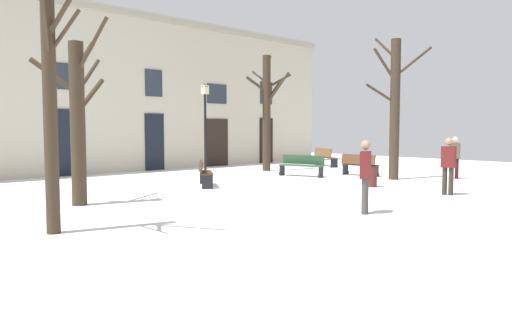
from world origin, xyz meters
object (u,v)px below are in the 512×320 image
bench_facing_shops (204,173)px  person_by_shop_door (365,173)px  person_crossing_plaza (448,163)px  person_strolling (455,156)px  litter_bin (371,176)px  bench_near_lamp (325,157)px  tree_center (50,97)px  streetlamp (205,120)px  bench_by_litter_bin (360,165)px  tree_right_of_center (267,109)px  tree_foreground (395,107)px  tree_left_of_center (78,116)px  bench_back_to_back_right (302,165)px

bench_facing_shops → person_by_shop_door: bearing=-149.5°
person_crossing_plaza → person_strolling: bearing=-77.9°
litter_bin → bench_near_lamp: size_ratio=0.39×
tree_center → bench_facing_shops: (6.28, 3.99, -2.07)m
streetlamp → tree_center: bearing=-140.7°
bench_by_litter_bin → bench_facing_shops: 7.06m
tree_right_of_center → bench_facing_shops: 6.79m
person_by_shop_door → tree_foreground: bearing=178.1°
bench_near_lamp → person_strolling: bearing=-163.9°
tree_left_of_center → bench_facing_shops: tree_left_of_center is taller
bench_back_to_back_right → bench_by_litter_bin: bearing=35.8°
bench_by_litter_bin → person_strolling: person_strolling is taller
tree_center → litter_bin: (10.41, 0.12, -2.16)m
person_strolling → bench_back_to_back_right: bearing=-171.4°
tree_left_of_center → person_strolling: bearing=-14.9°
litter_bin → bench_back_to_back_right: size_ratio=0.38×
tree_foreground → person_by_shop_door: size_ratio=3.30×
tree_center → person_strolling: bearing=-2.2°
tree_center → tree_right_of_center: size_ratio=0.91×
bench_back_to_back_right → person_strolling: 6.00m
bench_near_lamp → tree_center: bearing=135.9°
litter_bin → bench_near_lamp: 8.58m
tree_right_of_center → person_by_shop_door: bearing=-121.5°
litter_bin → person_crossing_plaza: (0.03, -2.63, 0.57)m
tree_left_of_center → litter_bin: size_ratio=6.33×
streetlamp → bench_near_lamp: 7.76m
streetlamp → person_strolling: (6.64, -7.43, -1.42)m
bench_facing_shops → person_strolling: 9.87m
tree_left_of_center → bench_by_litter_bin: bearing=-1.9°
streetlamp → bench_back_to_back_right: size_ratio=1.96×
streetlamp → bench_back_to_back_right: bearing=-44.2°
litter_bin → bench_by_litter_bin: bench_by_litter_bin is taller
tree_center → bench_by_litter_bin: size_ratio=3.10×
litter_bin → person_by_shop_door: 5.19m
streetlamp → litter_bin: bearing=-73.2°
streetlamp → person_strolling: size_ratio=2.30×
tree_right_of_center → bench_near_lamp: (3.99, -0.20, -2.37)m
tree_center → person_by_shop_door: (6.06, -2.66, -1.59)m
streetlamp → bench_by_litter_bin: bearing=-41.5°
tree_foreground → person_by_shop_door: bearing=-153.0°
tree_center → bench_near_lamp: tree_center is taller
tree_left_of_center → streetlamp: (6.74, 3.89, 0.06)m
tree_left_of_center → litter_bin: bearing=-18.0°
tree_right_of_center → tree_center: bearing=-149.9°
tree_foreground → litter_bin: (-2.61, -0.77, -2.44)m
tree_foreground → tree_center: tree_foreground is taller
bench_back_to_back_right → bench_facing_shops: size_ratio=1.25×
bench_back_to_back_right → bench_by_litter_bin: bench_by_litter_bin is taller
bench_facing_shops → bench_near_lamp: (9.63, 2.71, 0.04)m
litter_bin → bench_by_litter_bin: bearing=41.5°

